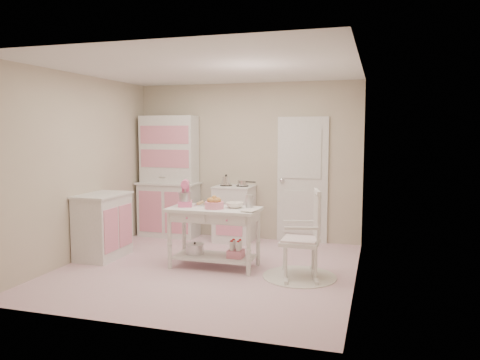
# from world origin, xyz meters

# --- Properties ---
(room_shell) EXTENTS (3.84, 3.84, 2.62)m
(room_shell) POSITION_xyz_m (0.00, 0.00, 1.65)
(room_shell) COLOR #C97D99
(room_shell) RESTS_ON ground
(door) EXTENTS (0.82, 0.05, 2.04)m
(door) POSITION_xyz_m (0.95, 1.87, 1.02)
(door) COLOR white
(door) RESTS_ON ground
(hutch) EXTENTS (1.06, 0.50, 2.08)m
(hutch) POSITION_xyz_m (-1.33, 1.66, 1.04)
(hutch) COLOR white
(hutch) RESTS_ON ground
(stove) EXTENTS (0.62, 0.57, 0.92)m
(stove) POSITION_xyz_m (-0.13, 1.61, 0.46)
(stove) COLOR white
(stove) RESTS_ON ground
(base_cabinet) EXTENTS (0.54, 0.84, 0.92)m
(base_cabinet) POSITION_xyz_m (-1.63, 0.10, 0.46)
(base_cabinet) COLOR white
(base_cabinet) RESTS_ON ground
(lace_rug) EXTENTS (0.92, 0.92, 0.01)m
(lace_rug) POSITION_xyz_m (1.23, 0.00, 0.01)
(lace_rug) COLOR white
(lace_rug) RESTS_ON ground
(rocking_chair) EXTENTS (0.64, 0.81, 1.10)m
(rocking_chair) POSITION_xyz_m (1.23, 0.00, 0.55)
(rocking_chair) COLOR white
(rocking_chair) RESTS_ON ground
(work_table) EXTENTS (1.20, 0.60, 0.80)m
(work_table) POSITION_xyz_m (0.06, 0.11, 0.40)
(work_table) COLOR white
(work_table) RESTS_ON ground
(stand_mixer) EXTENTS (0.28, 0.33, 0.34)m
(stand_mixer) POSITION_xyz_m (-0.36, 0.13, 0.97)
(stand_mixer) COLOR pink
(stand_mixer) RESTS_ON work_table
(cookie_tray) EXTENTS (0.34, 0.24, 0.02)m
(cookie_tray) POSITION_xyz_m (-0.09, 0.29, 0.81)
(cookie_tray) COLOR silver
(cookie_tray) RESTS_ON work_table
(bread_basket) EXTENTS (0.25, 0.25, 0.09)m
(bread_basket) POSITION_xyz_m (0.08, 0.06, 0.85)
(bread_basket) COLOR pink
(bread_basket) RESTS_ON work_table
(mixing_bowl) EXTENTS (0.23, 0.23, 0.07)m
(mixing_bowl) POSITION_xyz_m (0.32, 0.19, 0.84)
(mixing_bowl) COLOR white
(mixing_bowl) RESTS_ON work_table
(metal_pitcher) EXTENTS (0.10, 0.10, 0.17)m
(metal_pitcher) POSITION_xyz_m (0.50, 0.27, 0.89)
(metal_pitcher) COLOR silver
(metal_pitcher) RESTS_ON work_table
(recipe_book) EXTENTS (0.20, 0.25, 0.02)m
(recipe_book) POSITION_xyz_m (0.51, -0.01, 0.81)
(recipe_book) COLOR white
(recipe_book) RESTS_ON work_table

